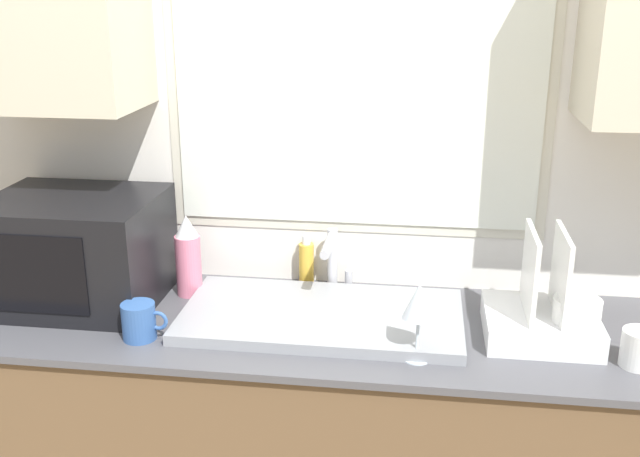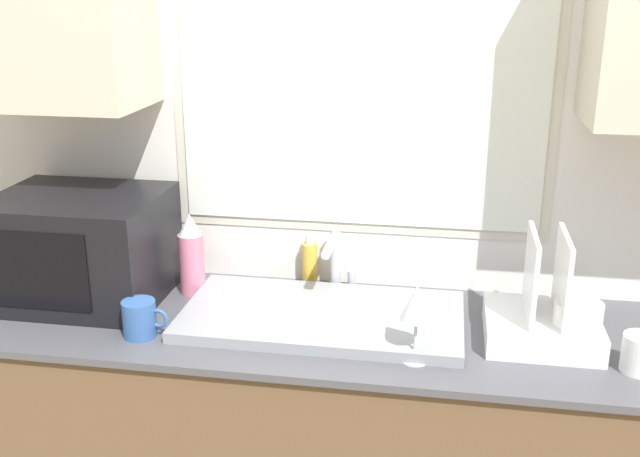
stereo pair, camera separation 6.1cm
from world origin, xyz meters
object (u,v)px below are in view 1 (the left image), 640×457
dish_rack (545,315)px  spray_bottle (188,257)px  soap_bottle (306,263)px  wine_glass (419,303)px  microwave (76,250)px  faucet (333,256)px  mug_near_sink (139,321)px

dish_rack → spray_bottle: 1.01m
soap_bottle → spray_bottle: bearing=-159.9°
spray_bottle → wine_glass: bearing=-24.7°
microwave → faucet: bearing=11.8°
microwave → soap_bottle: size_ratio=2.97×
faucet → wine_glass: wine_glass is taller
spray_bottle → wine_glass: spray_bottle is taller
mug_near_sink → wine_glass: bearing=-1.0°
soap_bottle → microwave: bearing=-162.3°
spray_bottle → soap_bottle: 0.36m
wine_glass → faucet: bearing=124.1°
microwave → mug_near_sink: bearing=-39.5°
soap_bottle → dish_rack: bearing=-22.0°
faucet → dish_rack: (0.58, -0.22, -0.05)m
faucet → mug_near_sink: bearing=-141.4°
microwave → dish_rack: 1.31m
microwave → mug_near_sink: size_ratio=3.85×
mug_near_sink → wine_glass: wine_glass is taller
soap_bottle → mug_near_sink: 0.56m
microwave → dish_rack: (1.30, -0.07, -0.09)m
spray_bottle → wine_glass: size_ratio=1.22×
faucet → spray_bottle: 0.42m
faucet → dish_rack: dish_rack is taller
wine_glass → mug_near_sink: bearing=179.0°
faucet → microwave: bearing=-168.2°
wine_glass → microwave: bearing=166.9°
faucet → wine_glass: 0.46m
faucet → soap_bottle: bearing=149.2°
dish_rack → mug_near_sink: bearing=-171.9°
faucet → wine_glass: bearing=-55.9°
dish_rack → wine_glass: (-0.33, -0.16, 0.08)m
spray_bottle → soap_bottle: (0.33, 0.12, -0.05)m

